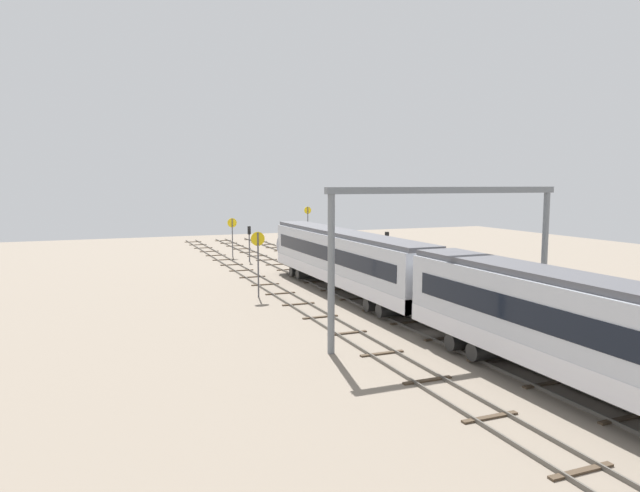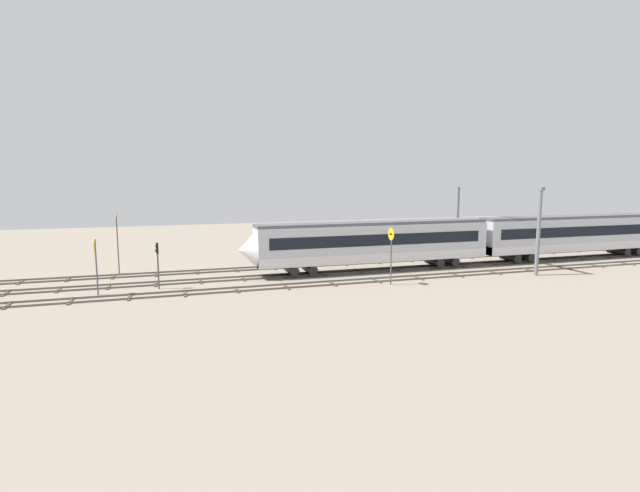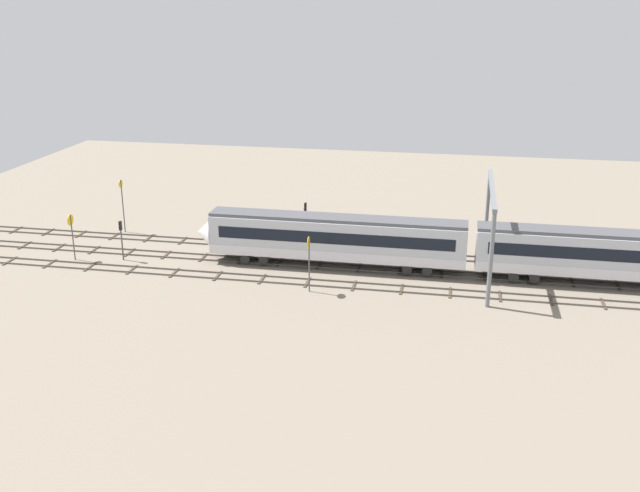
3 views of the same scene
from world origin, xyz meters
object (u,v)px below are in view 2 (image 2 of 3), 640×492
(train, at_px, (476,240))
(overhead_gantry, at_px, (494,207))
(signal_light_trackside_departure, at_px, (315,237))
(speed_sign_near_foreground, at_px, (391,247))
(speed_sign_far_trackside, at_px, (96,257))
(signal_light_trackside_approach, at_px, (158,259))
(relay_cabinet, at_px, (342,252))
(speed_sign_mid_trackside, at_px, (117,236))

(train, relative_size, overhead_gantry, 3.52)
(overhead_gantry, height_order, signal_light_trackside_departure, overhead_gantry)
(overhead_gantry, relative_size, speed_sign_near_foreground, 2.87)
(overhead_gantry, height_order, speed_sign_far_trackside, overhead_gantry)
(speed_sign_near_foreground, bearing_deg, train, -153.84)
(signal_light_trackside_approach, distance_m, signal_light_trackside_departure, 18.33)
(speed_sign_near_foreground, height_order, relay_cabinet, speed_sign_near_foreground)
(speed_sign_far_trackside, height_order, relay_cabinet, speed_sign_far_trackside)
(overhead_gantry, relative_size, signal_light_trackside_approach, 3.65)
(speed_sign_near_foreground, xyz_separation_m, speed_sign_mid_trackside, (23.06, -12.70, 0.32))
(relay_cabinet, bearing_deg, speed_sign_mid_trackside, 3.85)
(signal_light_trackside_approach, distance_m, relay_cabinet, 22.51)
(speed_sign_far_trackside, bearing_deg, speed_sign_near_foreground, 171.55)
(speed_sign_far_trackside, bearing_deg, train, -175.59)
(signal_light_trackside_departure, bearing_deg, speed_sign_near_foreground, 103.35)
(speed_sign_mid_trackside, distance_m, signal_light_trackside_approach, 9.16)
(speed_sign_near_foreground, bearing_deg, signal_light_trackside_departure, -76.65)
(signal_light_trackside_approach, bearing_deg, speed_sign_far_trackside, 9.98)
(train, bearing_deg, relay_cabinet, -32.60)
(speed_sign_mid_trackside, height_order, signal_light_trackside_approach, speed_sign_mid_trackside)
(signal_light_trackside_approach, relative_size, relay_cabinet, 2.63)
(train, xyz_separation_m, signal_light_trackside_departure, (16.08, -6.23, 0.20))
(speed_sign_near_foreground, height_order, speed_sign_far_trackside, speed_sign_near_foreground)
(train, bearing_deg, speed_sign_far_trackside, 4.41)
(train, bearing_deg, signal_light_trackside_departure, -21.18)
(train, relative_size, relay_cabinet, 33.76)
(train, bearing_deg, speed_sign_mid_trackside, -9.84)
(speed_sign_far_trackside, height_order, signal_light_trackside_departure, speed_sign_far_trackside)
(speed_sign_mid_trackside, xyz_separation_m, relay_cabinet, (-23.83, -1.60, -2.94))
(train, distance_m, speed_sign_near_foreground, 14.59)
(overhead_gantry, distance_m, speed_sign_mid_trackside, 38.76)
(signal_light_trackside_approach, bearing_deg, speed_sign_mid_trackside, -65.98)
(speed_sign_far_trackside, bearing_deg, speed_sign_mid_trackside, -95.94)
(relay_cabinet, bearing_deg, signal_light_trackside_departure, 23.53)
(speed_sign_near_foreground, xyz_separation_m, signal_light_trackside_departure, (3.00, -12.66, -0.51))
(speed_sign_mid_trackside, relative_size, signal_light_trackside_approach, 1.48)
(speed_sign_far_trackside, distance_m, signal_light_trackside_departure, 22.89)
(relay_cabinet, bearing_deg, overhead_gantry, 151.35)
(overhead_gantry, bearing_deg, train, 0.84)
(speed_sign_mid_trackside, relative_size, signal_light_trackside_departure, 1.34)
(signal_light_trackside_approach, height_order, signal_light_trackside_departure, signal_light_trackside_departure)
(speed_sign_near_foreground, relative_size, speed_sign_mid_trackside, 0.86)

